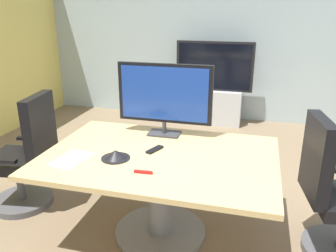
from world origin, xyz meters
TOP-DOWN VIEW (x-y plane):
  - ground_plane at (0.00, 0.00)m, footprint 7.56×7.56m
  - wall_back_glass_partition at (0.00, 3.28)m, footprint 6.11×0.10m
  - conference_table at (-0.10, -0.08)m, footprint 1.80×1.23m
  - office_chair_left at (-1.42, 0.02)m, footprint 0.62×0.60m
  - office_chair_right at (1.22, 0.03)m, footprint 0.63×0.61m
  - tv_monitor at (-0.18, 0.37)m, footprint 0.84×0.18m
  - wall_display_unit at (-0.08, 2.93)m, footprint 1.20×0.36m
  - conference_phone at (-0.40, -0.24)m, footprint 0.22×0.22m
  - remote_control at (-0.16, -0.02)m, footprint 0.11×0.18m
  - whiteboard_marker at (-0.12, -0.42)m, footprint 0.13×0.03m
  - paper_notepad at (-0.71, -0.35)m, footprint 0.26×0.33m

SIDE VIEW (x-z plane):
  - ground_plane at x=0.00m, z-range 0.00..0.00m
  - wall_display_unit at x=-0.08m, z-range -0.21..1.10m
  - office_chair_left at x=-1.42m, z-range -0.09..1.00m
  - office_chair_right at x=1.22m, z-range -0.09..1.00m
  - conference_table at x=-0.10m, z-range 0.18..0.90m
  - paper_notepad at x=-0.71m, z-range 0.72..0.73m
  - remote_control at x=-0.16m, z-range 0.72..0.74m
  - whiteboard_marker at x=-0.12m, z-range 0.72..0.74m
  - conference_phone at x=-0.40m, z-range 0.72..0.79m
  - tv_monitor at x=-0.18m, z-range 0.77..1.40m
  - wall_back_glass_partition at x=0.00m, z-range 0.00..2.79m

